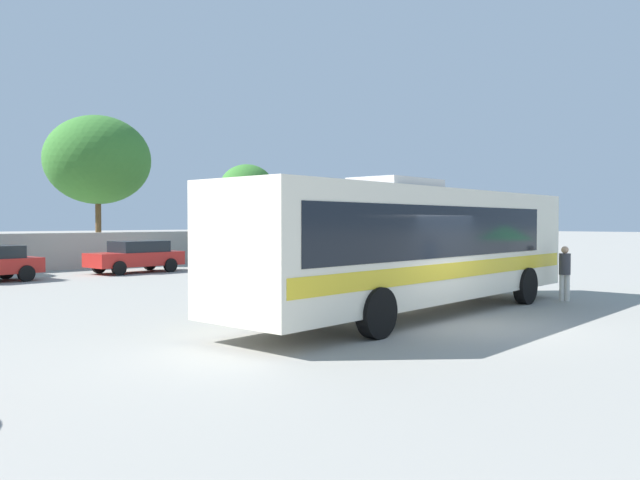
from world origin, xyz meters
TOP-DOWN VIEW (x-y plane):
  - ground_plane at (0.00, 10.00)m, footprint 300.00×300.00m
  - perimeter_wall at (0.00, 22.90)m, footprint 80.00×0.30m
  - coach_bus_cream_yellow at (0.59, 1.76)m, footprint 12.36×2.97m
  - attendant_by_bus_door at (5.97, 0.09)m, footprint 0.43×0.43m
  - parked_car_third_red at (2.97, 18.87)m, footprint 4.29×2.01m
  - parked_car_rightmost_grey at (9.52, 18.62)m, footprint 4.31×2.24m
  - roadside_tree_midright at (4.72, 25.75)m, footprint 5.78×5.78m
  - roadside_tree_right at (16.97, 27.41)m, footprint 3.86×3.86m

SIDE VIEW (x-z plane):
  - ground_plane at x=0.00m, z-range 0.00..0.00m
  - parked_car_third_red at x=2.97m, z-range 0.05..1.51m
  - parked_car_rightmost_grey at x=9.52m, z-range 0.04..1.53m
  - perimeter_wall at x=0.00m, z-range 0.00..1.81m
  - attendant_by_bus_door at x=5.97m, z-range 0.11..1.73m
  - coach_bus_cream_yellow at x=0.59m, z-range 0.12..3.50m
  - roadside_tree_right at x=16.97m, z-range 1.58..8.07m
  - roadside_tree_midright at x=4.72m, z-range 1.67..9.93m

